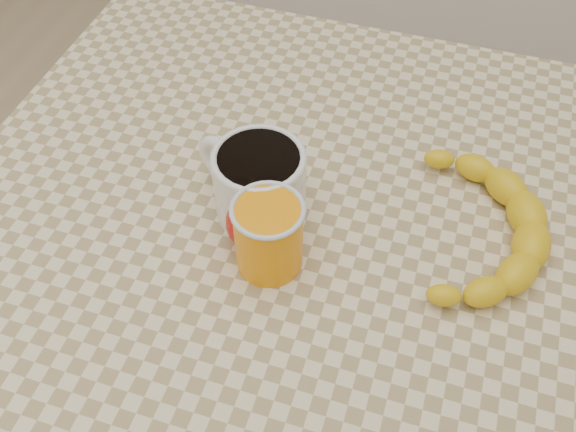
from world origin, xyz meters
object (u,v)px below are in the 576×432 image
(apple, at_px, (259,222))
(banana, at_px, (479,227))
(orange_juice_glass, at_px, (269,235))
(table, at_px, (288,271))
(coffee_mug, at_px, (258,180))

(apple, bearing_deg, banana, 18.46)
(apple, bearing_deg, orange_juice_glass, -50.14)
(table, height_order, banana, banana)
(coffee_mug, relative_size, apple, 2.07)
(apple, distance_m, banana, 0.24)
(table, height_order, orange_juice_glass, orange_juice_glass)
(coffee_mug, distance_m, banana, 0.24)
(banana, bearing_deg, orange_juice_glass, -155.30)
(orange_juice_glass, bearing_deg, coffee_mug, 117.86)
(banana, bearing_deg, apple, -162.07)
(orange_juice_glass, distance_m, apple, 0.03)
(coffee_mug, height_order, apple, coffee_mug)
(table, xyz_separation_m, apple, (-0.02, -0.03, 0.12))
(orange_juice_glass, bearing_deg, banana, 25.24)
(orange_juice_glass, relative_size, apple, 1.20)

